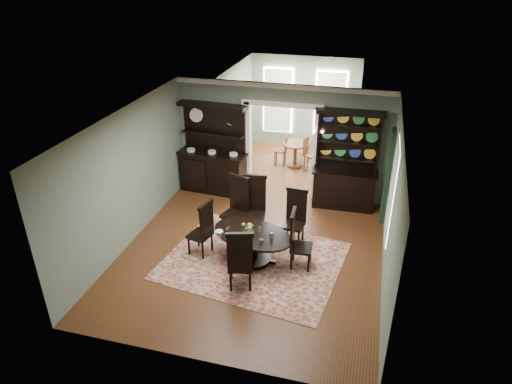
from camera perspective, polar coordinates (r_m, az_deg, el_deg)
room at (r=9.17m, az=-0.60°, el=0.38°), size 5.51×6.01×3.01m
parlor at (r=14.18m, az=5.38°, el=9.98°), size 3.51×3.50×3.01m
doorway_trim at (r=11.79m, az=3.24°, el=6.91°), size 2.08×0.25×2.57m
right_window at (r=9.70m, az=16.37°, el=0.94°), size 0.15×1.47×2.12m
wall_sconce at (r=11.41m, az=7.82°, el=7.44°), size 0.27×0.21×0.21m
rug at (r=9.77m, az=-0.32°, el=-8.56°), size 3.92×3.30×0.01m
dining_table at (r=9.51m, az=-0.44°, el=-6.22°), size 1.98×1.98×0.68m
centerpiece at (r=9.39m, az=-0.99°, el=-4.75°), size 1.26×0.81×0.21m
chair_far_left at (r=10.36m, az=-2.40°, el=-1.46°), size 0.65×0.63×1.41m
chair_far_mid at (r=10.34m, az=-0.20°, el=-1.45°), size 0.60×0.58×1.43m
chair_far_right at (r=10.10m, az=4.92°, el=-2.81°), size 0.52×0.49×1.28m
chair_end_left at (r=9.67m, az=-6.57°, el=-4.43°), size 0.54×0.56×1.28m
chair_end_right at (r=9.30m, az=5.09°, el=-5.78°), size 0.47×0.50×1.28m
chair_near at (r=8.63m, az=-2.01°, el=-8.36°), size 0.60×0.59×1.34m
sideboard at (r=12.29m, az=-5.32°, el=3.80°), size 1.88×0.81×2.41m
welsh_dresser at (r=11.62m, az=11.08°, el=2.31°), size 1.63×0.63×2.51m
parlor_table at (r=13.87m, az=4.94°, el=5.11°), size 0.82×0.82×0.76m
parlor_chair_left at (r=13.97m, az=3.34°, el=5.39°), size 0.40×0.40×0.95m
parlor_chair_right at (r=13.63m, az=6.67°, el=4.87°), size 0.46×0.45×1.03m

